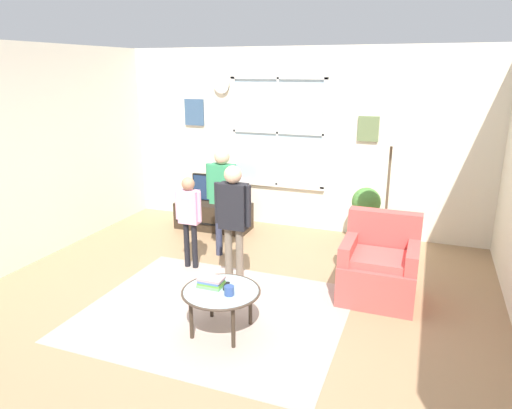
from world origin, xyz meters
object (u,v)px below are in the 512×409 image
armchair (379,268)px  remote_near_books (226,286)px  cup (229,291)px  person_green_shirt (223,190)px  person_black_shirt (233,213)px  television (213,188)px  potted_plant_by_window (366,211)px  book_stack (211,282)px  coffee_table (221,293)px  tv_stand (214,216)px  floor_lamp (391,149)px  remote_near_cup (230,290)px  person_pink_shirt (189,212)px

armchair → remote_near_books: (-1.24, -1.13, 0.10)m
cup → person_green_shirt: bearing=116.2°
person_black_shirt → cup: bearing=-69.1°
television → potted_plant_by_window: 2.22m
book_stack → television: bearing=115.4°
coffee_table → potted_plant_by_window: size_ratio=0.91×
person_black_shirt → potted_plant_by_window: size_ratio=1.73×
tv_stand → television: (0.00, -0.00, 0.43)m
cup → person_green_shirt: person_green_shirt is taller
armchair → tv_stand: bearing=152.3°
cup → floor_lamp: floor_lamp is taller
television → remote_near_cup: television is taller
cup → remote_near_books: 0.16m
remote_near_cup → floor_lamp: 2.48m
person_pink_shirt → floor_lamp: size_ratio=0.65×
armchair → book_stack: bearing=-139.9°
television → cup: (1.42, -2.61, -0.17)m
person_pink_shirt → person_black_shirt: 0.79m
book_stack → remote_near_cup: 0.20m
tv_stand → person_pink_shirt: (0.36, -1.39, 0.50)m
remote_near_books → person_black_shirt: 0.93m
coffee_table → book_stack: (-0.12, 0.05, 0.07)m
person_black_shirt → person_pink_shirt: bearing=155.8°
television → book_stack: bearing=-64.6°
person_black_shirt → remote_near_books: bearing=-71.5°
armchair → cup: size_ratio=9.80×
book_stack → person_black_shirt: size_ratio=0.17×
television → potted_plant_by_window: (2.21, 0.17, -0.16)m
remote_near_books → remote_near_cup: same height
coffee_table → potted_plant_by_window: 2.87m
person_green_shirt → person_pink_shirt: bearing=-114.5°
armchair → remote_near_cup: 1.67m
coffee_table → person_pink_shirt: (-0.95, 1.17, 0.32)m
television → coffee_table: bearing=-62.8°
coffee_table → person_black_shirt: (-0.24, 0.86, 0.47)m
book_stack → person_pink_shirt: 1.42m
remote_near_books → floor_lamp: (1.20, 1.90, 1.02)m
armchair → cup: (-1.15, -1.26, 0.13)m
person_green_shirt → person_black_shirt: (0.49, -0.79, -0.01)m
armchair → person_green_shirt: 2.11m
cup → tv_stand: bearing=118.5°
tv_stand → coffee_table: size_ratio=1.56×
coffee_table → person_black_shirt: bearing=105.8°
person_pink_shirt → remote_near_books: bearing=-48.6°
potted_plant_by_window → armchair: bearing=-76.7°
tv_stand → floor_lamp: size_ratio=0.65×
remote_near_books → potted_plant_by_window: 2.79m
television → person_pink_shirt: person_pink_shirt is taller
tv_stand → armchair: bearing=-27.7°
potted_plant_by_window → floor_lamp: floor_lamp is taller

